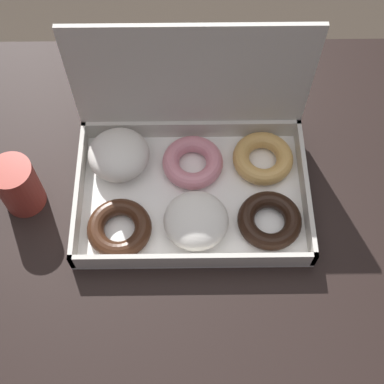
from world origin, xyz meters
TOP-DOWN VIEW (x-y plane):
  - ground_plane at (0.00, 0.00)m, footprint 8.00×8.00m
  - dining_table at (0.00, 0.00)m, footprint 1.05×0.91m
  - donut_box at (-0.00, 0.10)m, footprint 0.41×0.28m
  - coffee_mug at (-0.29, 0.07)m, footprint 0.07×0.07m

SIDE VIEW (x-z plane):
  - ground_plane at x=0.00m, z-range 0.00..0.00m
  - dining_table at x=0.00m, z-range 0.28..1.05m
  - donut_box at x=0.00m, z-range 0.68..0.96m
  - coffee_mug at x=-0.29m, z-range 0.78..0.88m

